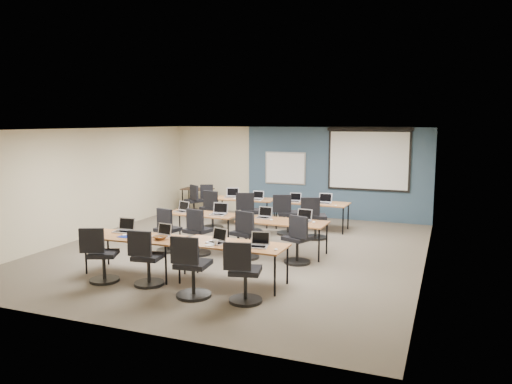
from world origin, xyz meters
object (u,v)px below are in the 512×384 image
at_px(laptop_0, 124,228).
at_px(task_chair_3, 243,277).
at_px(task_chair_1, 147,263).
at_px(laptop_2, 218,239).
at_px(task_chair_10, 287,218).
at_px(laptop_6, 264,215).
at_px(training_table_front_left, 134,238).
at_px(training_table_mid_left, 203,215).
at_px(task_chair_11, 314,221).
at_px(utility_table, 197,191).
at_px(laptop_7, 304,218).
at_px(task_chair_9, 250,216).
at_px(task_chair_4, 167,234).
at_px(training_table_back_left, 244,200).
at_px(training_table_back_right, 312,204).
at_px(laptop_9, 257,197).
at_px(task_chair_5, 197,236).
at_px(laptop_1, 162,233).
at_px(task_chair_7, 297,243).
at_px(projector_screen, 369,156).
at_px(task_chair_6, 246,238).
at_px(laptop_4, 182,209).
at_px(task_chair_2, 191,272).
at_px(laptop_11, 325,201).
at_px(training_table_mid_right, 282,223).
at_px(task_chair_8, 212,213).
at_px(laptop_8, 231,195).
at_px(spare_chair_a, 210,202).
at_px(laptop_3, 259,243).
at_px(laptop_5, 219,212).
at_px(laptop_10, 295,200).

distance_m(laptop_0, task_chair_3, 3.07).
relative_size(task_chair_1, laptop_2, 3.07).
height_order(laptop_0, task_chair_10, task_chair_10).
xyz_separation_m(laptop_2, laptop_6, (-0.03, 2.45, -0.00)).
height_order(training_table_front_left, training_table_mid_left, same).
bearing_deg(task_chair_11, utility_table, 132.95).
distance_m(laptop_7, task_chair_9, 2.51).
relative_size(task_chair_1, task_chair_4, 1.01).
xyz_separation_m(training_table_back_left, task_chair_3, (2.36, -5.64, -0.26)).
distance_m(training_table_back_right, laptop_9, 1.54).
bearing_deg(task_chair_5, training_table_mid_left, 123.90).
xyz_separation_m(laptop_0, laptop_1, (0.92, -0.09, -0.01)).
height_order(task_chair_5, task_chair_7, task_chair_5).
relative_size(projector_screen, task_chair_6, 2.31).
xyz_separation_m(laptop_1, laptop_2, (1.17, -0.05, 0.00)).
xyz_separation_m(training_table_back_right, task_chair_10, (-0.44, -0.87, -0.25)).
height_order(projector_screen, training_table_front_left, projector_screen).
bearing_deg(task_chair_6, laptop_9, 122.93).
height_order(training_table_front_left, task_chair_6, task_chair_6).
height_order(laptop_4, task_chair_10, task_chair_10).
distance_m(task_chair_2, task_chair_6, 2.49).
relative_size(laptop_0, task_chair_7, 0.34).
xyz_separation_m(training_table_back_left, task_chair_9, (0.53, -0.87, -0.24)).
xyz_separation_m(laptop_1, task_chair_3, (1.99, -0.83, -0.37)).
xyz_separation_m(task_chair_3, laptop_11, (-0.06, 5.66, 0.37)).
bearing_deg(utility_table, task_chair_2, -64.73).
bearing_deg(laptop_11, task_chair_10, -136.47).
height_order(training_table_mid_right, task_chair_8, task_chair_8).
distance_m(laptop_7, laptop_8, 3.80).
distance_m(training_table_back_left, task_chair_2, 5.93).
xyz_separation_m(laptop_0, laptop_11, (2.85, 4.75, -0.00)).
height_order(laptop_8, utility_table, laptop_8).
xyz_separation_m(laptop_2, spare_chair_a, (-3.02, 5.75, -0.40)).
relative_size(laptop_3, task_chair_11, 0.32).
bearing_deg(laptop_0, laptop_5, 63.11).
height_order(task_chair_1, task_chair_5, task_chair_5).
relative_size(training_table_back_right, laptop_2, 5.82).
bearing_deg(laptop_7, training_table_front_left, -129.22).
height_order(training_table_mid_left, laptop_7, laptop_7).
height_order(laptop_1, task_chair_2, task_chair_2).
height_order(projector_screen, laptop_4, projector_screen).
relative_size(training_table_back_left, task_chair_11, 1.65).
bearing_deg(training_table_back_right, task_chair_4, -121.67).
xyz_separation_m(task_chair_1, task_chair_4, (-0.86, 2.10, -0.01)).
bearing_deg(utility_table, training_table_back_left, -32.31).
relative_size(training_table_mid_right, task_chair_9, 1.83).
distance_m(task_chair_3, task_chair_4, 3.57).
distance_m(training_table_front_left, laptop_1, 0.54).
relative_size(task_chair_11, spare_chair_a, 1.09).
height_order(task_chair_5, laptop_10, task_chair_5).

